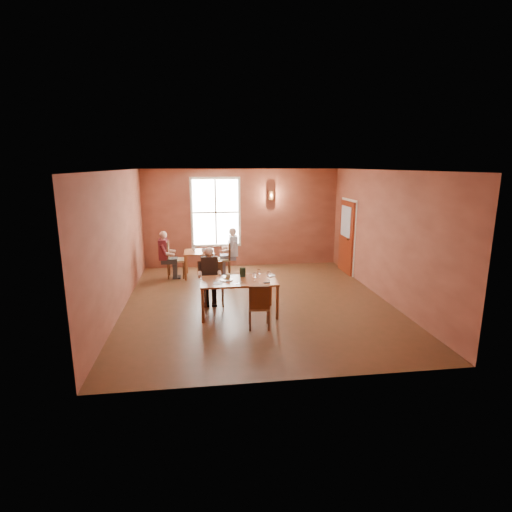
{
  "coord_description": "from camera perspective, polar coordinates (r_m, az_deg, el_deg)",
  "views": [
    {
      "loc": [
        -1.2,
        -8.72,
        3.11
      ],
      "look_at": [
        0.0,
        0.2,
        1.05
      ],
      "focal_mm": 28.0,
      "sensor_mm": 36.0,
      "label": 1
    }
  ],
  "objects": [
    {
      "name": "goblet_c",
      "position": [
        8.27,
        -0.2,
        -3.01
      ],
      "size": [
        0.08,
        0.08,
        0.2
      ],
      "primitive_type": null,
      "rotation": [
        0.0,
        0.0,
        0.04
      ],
      "color": "white",
      "rests_on": "main_table"
    },
    {
      "name": "ground",
      "position": [
        9.34,
        0.17,
        -6.56
      ],
      "size": [
        6.0,
        7.0,
        0.01
      ],
      "primitive_type": "cube",
      "color": "brown",
      "rests_on": "ground"
    },
    {
      "name": "napkin",
      "position": [
        8.2,
        -5.47,
        -3.91
      ],
      "size": [
        0.2,
        0.2,
        0.01
      ],
      "primitive_type": "cube",
      "rotation": [
        0.0,
        0.0,
        -0.14
      ],
      "color": "white",
      "rests_on": "main_table"
    },
    {
      "name": "second_table",
      "position": [
        11.45,
        -8.09,
        -1.12
      ],
      "size": [
        0.82,
        0.82,
        0.73
      ],
      "primitive_type": null,
      "color": "brown",
      "rests_on": "ground"
    },
    {
      "name": "diner_white",
      "position": [
        11.39,
        -4.72,
        0.42
      ],
      "size": [
        0.53,
        0.53,
        1.32
      ],
      "primitive_type": null,
      "rotation": [
        0.0,
        0.0,
        1.57
      ],
      "color": "white",
      "rests_on": "ground"
    },
    {
      "name": "goblet_a",
      "position": [
        8.55,
        0.41,
        -2.47
      ],
      "size": [
        0.09,
        0.09,
        0.19
      ],
      "primitive_type": null,
      "rotation": [
        0.0,
        0.0,
        0.23
      ],
      "color": "white",
      "rests_on": "main_table"
    },
    {
      "name": "cup_b",
      "position": [
        11.44,
        -8.9,
        0.97
      ],
      "size": [
        0.12,
        0.12,
        0.1
      ],
      "primitive_type": "imported",
      "rotation": [
        0.0,
        0.0,
        0.1
      ],
      "color": "silver",
      "rests_on": "second_table"
    },
    {
      "name": "goblet_b",
      "position": [
        8.34,
        1.84,
        -2.85
      ],
      "size": [
        0.08,
        0.08,
        0.2
      ],
      "primitive_type": null,
      "rotation": [
        0.0,
        0.0,
        0.04
      ],
      "color": "white",
      "rests_on": "main_table"
    },
    {
      "name": "wall_right",
      "position": [
        9.82,
        17.81,
        2.83
      ],
      "size": [
        0.04,
        7.0,
        3.0
      ],
      "primitive_type": "cube",
      "color": "brown",
      "rests_on": "ground"
    },
    {
      "name": "main_table",
      "position": [
        8.51,
        -2.5,
        -5.88
      ],
      "size": [
        1.6,
        0.9,
        0.75
      ],
      "primitive_type": null,
      "color": "brown",
      "rests_on": "ground"
    },
    {
      "name": "wall_back",
      "position": [
        12.39,
        -2.05,
        5.41
      ],
      "size": [
        6.0,
        0.04,
        3.0
      ],
      "primitive_type": "cube",
      "color": "brown",
      "rests_on": "ground"
    },
    {
      "name": "ceiling",
      "position": [
        8.81,
        0.18,
        12.17
      ],
      "size": [
        6.0,
        7.0,
        0.04
      ],
      "primitive_type": "cube",
      "color": "white",
      "rests_on": "wall_back"
    },
    {
      "name": "window",
      "position": [
        12.26,
        -5.78,
        6.22
      ],
      "size": [
        1.36,
        0.1,
        1.96
      ],
      "primitive_type": "cube",
      "color": "white",
      "rests_on": "wall_back"
    },
    {
      "name": "chair_diner_maroon",
      "position": [
        11.44,
        -11.37,
        -0.45
      ],
      "size": [
        0.46,
        0.46,
        1.05
      ],
      "primitive_type": null,
      "rotation": [
        0.0,
        0.0,
        -1.57
      ],
      "color": "brown",
      "rests_on": "ground"
    },
    {
      "name": "wall_front",
      "position": [
        5.6,
        5.08,
        -3.89
      ],
      "size": [
        6.0,
        0.04,
        3.0
      ],
      "primitive_type": "cube",
      "color": "brown",
      "rests_on": "ground"
    },
    {
      "name": "cup_a",
      "position": [
        11.22,
        -7.47,
        0.78
      ],
      "size": [
        0.14,
        0.14,
        0.1
      ],
      "primitive_type": "imported",
      "rotation": [
        0.0,
        0.0,
        -0.08
      ],
      "color": "silver",
      "rests_on": "second_table"
    },
    {
      "name": "knife",
      "position": [
        8.17,
        -2.55,
        -3.93
      ],
      "size": [
        0.2,
        0.1,
        0.0
      ],
      "primitive_type": "cube",
      "rotation": [
        0.0,
        0.0,
        0.41
      ],
      "color": "silver",
      "rests_on": "main_table"
    },
    {
      "name": "door",
      "position": [
        11.96,
        12.73,
        2.65
      ],
      "size": [
        0.12,
        1.04,
        2.1
      ],
      "primitive_type": "cube",
      "color": "maroon",
      "rests_on": "ground"
    },
    {
      "name": "chair_diner_main",
      "position": [
        9.07,
        -6.04,
        -4.03
      ],
      "size": [
        0.43,
        0.43,
        0.96
      ],
      "primitive_type": null,
      "rotation": [
        0.0,
        0.0,
        3.14
      ],
      "color": "#5A2D1D",
      "rests_on": "ground"
    },
    {
      "name": "sandwich",
      "position": [
        8.45,
        -4.02,
        -3.01
      ],
      "size": [
        0.1,
        0.1,
        0.1
      ],
      "primitive_type": "cube",
      "rotation": [
        0.0,
        0.0,
        -0.19
      ],
      "color": "tan",
      "rests_on": "main_table"
    },
    {
      "name": "wall_left",
      "position": [
        9.05,
        -19.01,
        1.93
      ],
      "size": [
        0.04,
        7.0,
        3.0
      ],
      "primitive_type": "cube",
      "color": "brown",
      "rests_on": "ground"
    },
    {
      "name": "menu_stand",
      "position": [
        8.61,
        -1.92,
        -2.34
      ],
      "size": [
        0.13,
        0.08,
        0.21
      ],
      "primitive_type": "cube",
      "rotation": [
        0.0,
        0.0,
        -0.11
      ],
      "color": "#1B3120",
      "rests_on": "main_table"
    },
    {
      "name": "diner_maroon",
      "position": [
        11.41,
        -11.55,
        0.16
      ],
      "size": [
        0.52,
        0.52,
        1.3
      ],
      "primitive_type": null,
      "rotation": [
        0.0,
        0.0,
        -1.57
      ],
      "color": "maroon",
      "rests_on": "ground"
    },
    {
      "name": "chair_diner_white",
      "position": [
        11.43,
        -4.85,
        -0.37
      ],
      "size": [
        0.44,
        0.44,
        1.0
      ],
      "primitive_type": null,
      "rotation": [
        0.0,
        0.0,
        1.57
      ],
      "color": "#4C200F",
      "rests_on": "ground"
    },
    {
      "name": "sunglasses",
      "position": [
        8.19,
        1.55,
        -3.83
      ],
      "size": [
        0.14,
        0.05,
        0.02
      ],
      "primitive_type": "cube",
      "rotation": [
        0.0,
        0.0,
        0.09
      ],
      "color": "black",
      "rests_on": "main_table"
    },
    {
      "name": "diner_main",
      "position": [
        9.0,
        -6.05,
        -3.24
      ],
      "size": [
        0.5,
        0.5,
        1.24
      ],
      "primitive_type": null,
      "rotation": [
        0.0,
        0.0,
        3.14
      ],
      "color": "black",
      "rests_on": "ground"
    },
    {
      "name": "chair_empty",
      "position": [
        7.79,
        0.42,
        -7.1
      ],
      "size": [
        0.43,
        0.43,
        0.9
      ],
      "primitive_type": null,
      "rotation": [
        0.0,
        0.0,
        -0.09
      ],
      "color": "#422416",
      "rests_on": "ground"
    },
    {
      "name": "side_plate",
      "position": [
        8.71,
        2.13,
        -2.82
      ],
      "size": [
        0.21,
        0.21,
        0.01
      ],
      "primitive_type": "cylinder",
      "rotation": [
        0.0,
        0.0,
        0.09
      ],
      "color": "white",
      "rests_on": "main_table"
    },
    {
      "name": "plate_food",
      "position": [
        8.41,
        -4.27,
        -3.34
      ],
      "size": [
        0.32,
        0.32,
        0.04
      ],
      "primitive_type": "cylinder",
      "rotation": [
        0.0,
        0.0,
        -0.16
      ],
      "color": "white",
      "rests_on": "main_table"
    },
    {
      "name": "wall_sconce",
      "position": [
        12.34,
        2.18,
        8.65
      ],
      "size": [
        0.16,
        0.16,
        0.28
      ],
      "primitive_type": "cylinder",
      "color": "brown",
      "rests_on": "wall_back"
    }
  ]
}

